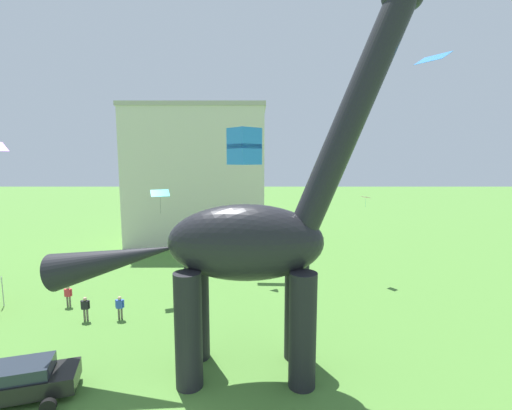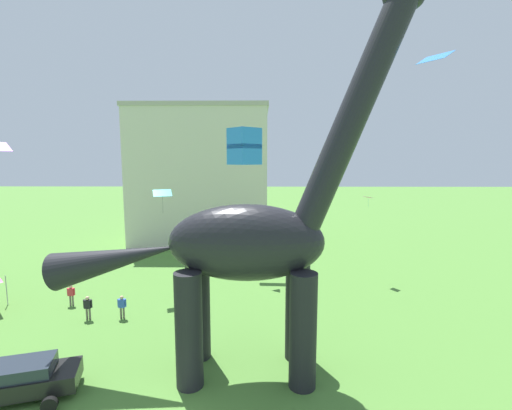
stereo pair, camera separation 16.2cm
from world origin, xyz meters
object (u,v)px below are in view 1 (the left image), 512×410
(dinosaur_sculpture, at_px, (245,242))
(kite_trailing, at_px, (434,58))
(parked_sedan_left, at_px, (24,380))
(person_far_spectator, at_px, (121,305))
(kite_far_left, at_px, (161,193))
(person_strolling_adult, at_px, (69,294))
(kite_far_right, at_px, (367,197))
(kite_apex, at_px, (260,216))
(kite_mid_center, at_px, (245,146))
(person_watching_child, at_px, (87,306))

(dinosaur_sculpture, distance_m, kite_trailing, 12.92)
(dinosaur_sculpture, xyz_separation_m, parked_sedan_left, (-9.23, -2.00, -5.45))
(person_far_spectator, bearing_deg, kite_far_left, 164.17)
(dinosaur_sculpture, height_order, parked_sedan_left, dinosaur_sculpture)
(person_strolling_adult, relative_size, kite_far_right, 1.68)
(person_strolling_adult, relative_size, kite_trailing, 0.84)
(person_far_spectator, xyz_separation_m, kite_apex, (8.80, 8.06, 4.38))
(kite_apex, bearing_deg, kite_mid_center, -92.50)
(kite_apex, height_order, kite_mid_center, kite_mid_center)
(person_strolling_adult, distance_m, kite_far_left, 9.20)
(person_watching_child, bearing_deg, person_far_spectator, -30.66)
(kite_apex, distance_m, kite_far_right, 9.03)
(dinosaur_sculpture, xyz_separation_m, kite_far_left, (-6.47, 9.88, 1.30))
(parked_sedan_left, height_order, kite_mid_center, kite_mid_center)
(person_far_spectator, bearing_deg, kite_mid_center, 49.82)
(person_strolling_adult, xyz_separation_m, person_watching_child, (2.19, -2.11, 0.04))
(dinosaur_sculpture, bearing_deg, person_watching_child, 121.05)
(kite_mid_center, bearing_deg, kite_trailing, 26.93)
(person_watching_child, relative_size, kite_mid_center, 1.13)
(parked_sedan_left, relative_size, kite_apex, 1.86)
(parked_sedan_left, bearing_deg, kite_trailing, -3.59)
(kite_far_right, bearing_deg, kite_apex, 179.40)
(person_far_spectator, distance_m, kite_trailing, 22.45)
(kite_apex, bearing_deg, person_watching_child, -142.80)
(person_far_spectator, relative_size, kite_apex, 0.62)
(parked_sedan_left, distance_m, kite_far_right, 25.12)
(person_watching_child, xyz_separation_m, kite_far_right, (19.76, 8.16, 5.95))
(parked_sedan_left, relative_size, kite_far_right, 5.17)
(kite_far_left, bearing_deg, person_strolling_adult, -156.17)
(dinosaur_sculpture, xyz_separation_m, kite_trailing, (9.25, 2.40, 8.69))
(parked_sedan_left, bearing_deg, kite_mid_center, -18.47)
(person_watching_child, bearing_deg, kite_trailing, -44.16)
(dinosaur_sculpture, distance_m, kite_far_left, 11.88)
(kite_trailing, relative_size, kite_far_left, 1.01)
(kite_trailing, height_order, kite_far_right, kite_trailing)
(kite_mid_center, bearing_deg, kite_apex, 87.50)
(dinosaur_sculpture, distance_m, parked_sedan_left, 10.91)
(person_strolling_adult, distance_m, kite_trailing, 26.17)
(person_strolling_adult, distance_m, kite_apex, 15.09)
(person_watching_child, xyz_separation_m, kite_apex, (10.87, 8.25, 4.36))
(parked_sedan_left, xyz_separation_m, person_far_spectator, (1.22, 7.41, 0.10))
(kite_apex, distance_m, kite_mid_center, 16.56)
(person_watching_child, bearing_deg, person_strolling_adult, 100.26)
(kite_trailing, distance_m, kite_apex, 16.95)
(person_strolling_adult, distance_m, kite_mid_center, 18.35)
(parked_sedan_left, xyz_separation_m, person_strolling_adult, (-3.04, 9.32, 0.09))
(kite_trailing, bearing_deg, kite_mid_center, -153.07)
(person_strolling_adult, xyz_separation_m, kite_trailing, (21.53, -4.92, 14.06))
(person_far_spectator, xyz_separation_m, person_watching_child, (-2.07, -0.19, 0.02))
(kite_trailing, height_order, kite_apex, kite_trailing)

